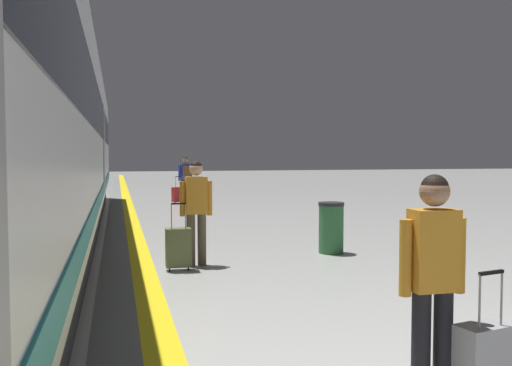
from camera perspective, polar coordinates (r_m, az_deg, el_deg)
The scene contains 9 objects.
safety_line_strip at distance 8.42m, azimuth -11.70°, elevation -9.09°, with size 0.36×80.00×0.01m, color yellow.
tactile_edge_band at distance 8.42m, azimuth -14.01°, elevation -9.14°, with size 0.63×80.00×0.01m, color slate.
passenger_near at distance 4.06m, azimuth 18.11°, elevation -8.77°, with size 0.51×0.21×1.62m.
suitcase_near at distance 4.30m, azimuth 22.69°, elevation -16.84°, with size 0.41×0.30×0.96m.
passenger_mid at distance 8.62m, azimuth -6.30°, elevation -2.31°, with size 0.52×0.22×1.66m.
suitcase_mid at distance 8.36m, azimuth -8.16°, elevation -6.72°, with size 0.38×0.24×1.04m.
passenger_far at distance 19.97m, azimuth -7.41°, elevation 0.81°, with size 0.52×0.37×1.70m.
suitcase_far at distance 19.74m, azimuth -8.25°, elevation -1.20°, with size 0.44×0.35×0.98m.
waste_bin at distance 9.80m, azimuth 7.89°, elevation -4.66°, with size 0.46×0.46×0.91m.
Camera 1 is at (-1.05, 1.77, 1.76)m, focal length 38.09 mm.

